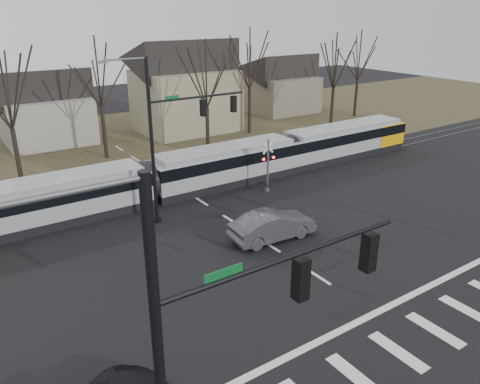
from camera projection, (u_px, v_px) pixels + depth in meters
ground at (346, 294)px, 22.24m from camera, size 140.00×140.00×0.00m
grass_verge at (112, 144)px, 46.93m from camera, size 140.00×28.00×0.01m
crosswalk at (417, 340)px, 19.15m from camera, size 27.00×2.60×0.01m
stop_line at (375, 313)px, 20.84m from camera, size 28.00×0.35×0.01m
lane_dashes at (187, 192)px, 34.58m from camera, size 0.18×30.00×0.01m
rail_pair at (188, 193)px, 34.42m from camera, size 90.00×1.52×0.06m
tram at (224, 164)px, 35.69m from camera, size 39.07×2.90×2.96m
sedan at (272, 226)px, 27.29m from camera, size 2.51×5.44×1.71m
signal_pole_near_left at (228, 355)px, 10.11m from camera, size 9.28×0.44×10.20m
signal_pole_far at (175, 131)px, 28.54m from camera, size 9.28×0.44×10.20m
rail_crossing_signal at (268, 167)px, 34.02m from camera, size 1.08×0.36×4.00m
tree_row at (152, 101)px, 41.51m from camera, size 59.20×7.20×10.00m
house_b at (45, 103)px, 45.97m from camera, size 8.64×7.56×7.65m
house_c at (185, 82)px, 50.47m from camera, size 10.80×8.64×10.10m
house_d at (282, 81)px, 60.27m from camera, size 8.64×7.56×7.65m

